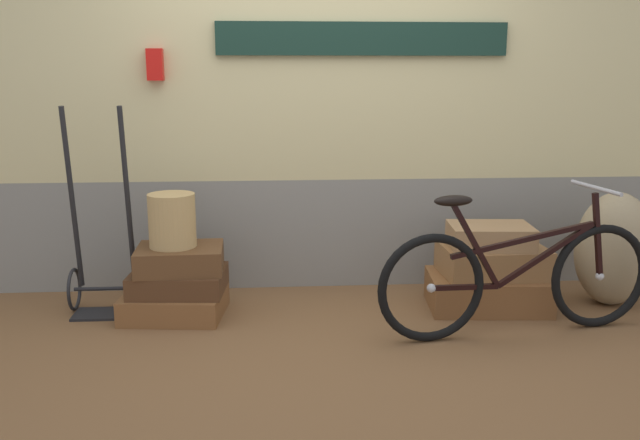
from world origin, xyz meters
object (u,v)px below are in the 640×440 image
Objects in this scene: luggage_trolley at (104,264)px; suitcase_4 at (493,260)px; suitcase_2 at (180,259)px; wicker_basket at (172,220)px; suitcase_0 at (175,303)px; suitcase_1 at (179,281)px; bicycle at (517,277)px; burlap_sack at (614,249)px; suitcase_5 at (490,236)px; suitcase_3 at (487,291)px.

suitcase_4 is at bearing -2.37° from luggage_trolley.
suitcase_2 is 1.58× the size of wicker_basket.
luggage_trolley reaches higher than suitcase_0.
suitcase_2 is 0.51m from luggage_trolley.
suitcase_1 is 1.72× the size of wicker_basket.
suitcase_1 is at bearing 167.05° from bicycle.
suitcase_1 is at bearing -25.66° from wicker_basket.
burlap_sack reaches higher than suitcase_0.
wicker_basket is (-0.04, 0.01, 0.24)m from suitcase_2.
suitcase_0 is 0.52m from wicker_basket.
suitcase_1 is at bearing -174.93° from suitcase_5.
bicycle reaches higher than suitcase_4.
suitcase_2 is 0.70× the size of suitcase_3.
wicker_basket is 0.44× the size of burlap_sack.
suitcase_2 is at bearing 167.00° from bicycle.
suitcase_1 is 1.09× the size of suitcase_2.
suitcase_4 is 0.39× the size of bicycle.
bicycle reaches higher than suitcase_3.
suitcase_3 is at bearing -94.03° from suitcase_5.
suitcase_5 is at bearing -0.12° from wicker_basket.
bicycle is at bearing -83.22° from suitcase_5.
suitcase_3 is 0.50m from bicycle.
suitcase_3 is 0.20m from suitcase_4.
suitcase_2 is (0.01, -0.00, 0.14)m from suitcase_1.
wicker_basket is at bearing -175.80° from suitcase_3.
wicker_basket is at bearing 159.20° from suitcase_2.
wicker_basket reaches higher than suitcase_4.
luggage_trolley is (-2.45, 0.10, 0.00)m from suitcase_4.
suitcase_4 is 1.27× the size of suitcase_5.
suitcase_4 is at bearing -1.30° from suitcase_2.
bicycle is at bearing -8.68° from suitcase_1.
wicker_basket is (-2.00, -0.01, 0.29)m from suitcase_4.
luggage_trolley is 2.50m from bicycle.
wicker_basket reaches higher than suitcase_3.
bicycle is at bearing -149.93° from burlap_sack.
suitcase_0 is 2.01m from suitcase_4.
luggage_trolley is at bearing 178.07° from burlap_sack.
suitcase_4 is 1.97× the size of wicker_basket.
suitcase_0 is 0.36× the size of bicycle.
suitcase_0 is at bearing -175.47° from suitcase_3.
wicker_basket reaches higher than burlap_sack.
suitcase_1 is 1.97m from suitcase_4.
suitcase_4 is 0.87× the size of burlap_sack.
bicycle is at bearing -13.24° from luggage_trolley.
bicycle reaches higher than suitcase_5.
burlap_sack is 0.92m from bicycle.
luggage_trolley is at bearing 163.85° from suitcase_2.
burlap_sack reaches higher than suitcase_4.
suitcase_5 reaches higher than suitcase_3.
suitcase_4 reaches higher than suitcase_3.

